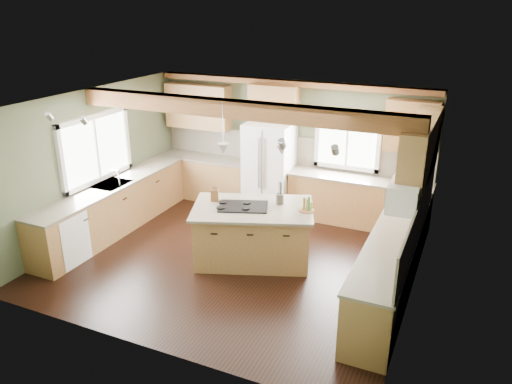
% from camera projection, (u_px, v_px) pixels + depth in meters
% --- Properties ---
extents(floor, '(5.60, 5.60, 0.00)m').
position_uv_depth(floor, '(236.00, 258.00, 8.27)').
color(floor, black).
rests_on(floor, ground).
extents(ceiling, '(5.60, 5.60, 0.00)m').
position_uv_depth(ceiling, '(233.00, 102.00, 7.35)').
color(ceiling, silver).
rests_on(ceiling, wall_back).
extents(wall_back, '(5.60, 0.00, 5.60)m').
position_uv_depth(wall_back, '(291.00, 145.00, 9.94)').
color(wall_back, '#4E573E').
rests_on(wall_back, ground).
extents(wall_left, '(0.00, 5.00, 5.00)m').
position_uv_depth(wall_left, '(94.00, 162.00, 8.88)').
color(wall_left, '#4E573E').
rests_on(wall_left, ground).
extents(wall_right, '(0.00, 5.00, 5.00)m').
position_uv_depth(wall_right, '(420.00, 214.00, 6.74)').
color(wall_right, '#4E573E').
rests_on(wall_right, ground).
extents(ceiling_beam, '(5.55, 0.26, 0.26)m').
position_uv_depth(ceiling_beam, '(236.00, 109.00, 7.48)').
color(ceiling_beam, brown).
rests_on(ceiling_beam, ceiling).
extents(soffit_trim, '(5.55, 0.20, 0.10)m').
position_uv_depth(soffit_trim, '(290.00, 83.00, 9.41)').
color(soffit_trim, brown).
rests_on(soffit_trim, ceiling).
extents(backsplash_back, '(5.58, 0.03, 0.58)m').
position_uv_depth(backsplash_back, '(290.00, 150.00, 9.96)').
color(backsplash_back, brown).
rests_on(backsplash_back, wall_back).
extents(backsplash_right, '(0.03, 3.70, 0.58)m').
position_uv_depth(backsplash_right, '(419.00, 218.00, 6.82)').
color(backsplash_right, brown).
rests_on(backsplash_right, wall_right).
extents(base_cab_back_left, '(2.02, 0.60, 0.88)m').
position_uv_depth(base_cab_back_left, '(206.00, 178.00, 10.68)').
color(base_cab_back_left, brown).
rests_on(base_cab_back_left, floor).
extents(counter_back_left, '(2.06, 0.64, 0.04)m').
position_uv_depth(counter_back_left, '(206.00, 158.00, 10.51)').
color(counter_back_left, '#4C4337').
rests_on(counter_back_left, base_cab_back_left).
extents(base_cab_back_right, '(2.62, 0.60, 0.88)m').
position_uv_depth(base_cab_back_right, '(358.00, 202.00, 9.42)').
color(base_cab_back_right, brown).
rests_on(base_cab_back_right, floor).
extents(counter_back_right, '(2.66, 0.64, 0.04)m').
position_uv_depth(counter_back_right, '(360.00, 179.00, 9.26)').
color(counter_back_right, '#4C4337').
rests_on(counter_back_right, base_cab_back_right).
extents(base_cab_left, '(0.60, 3.70, 0.88)m').
position_uv_depth(base_cab_left, '(114.00, 208.00, 9.12)').
color(base_cab_left, brown).
rests_on(base_cab_left, floor).
extents(counter_left, '(0.64, 3.74, 0.04)m').
position_uv_depth(counter_left, '(112.00, 185.00, 8.95)').
color(counter_left, '#4C4337').
rests_on(counter_left, base_cab_left).
extents(base_cab_right, '(0.60, 3.70, 0.88)m').
position_uv_depth(base_cab_right, '(392.00, 264.00, 7.20)').
color(base_cab_right, brown).
rests_on(base_cab_right, floor).
extents(counter_right, '(0.64, 3.74, 0.04)m').
position_uv_depth(counter_right, '(395.00, 235.00, 7.04)').
color(counter_right, '#4C4337').
rests_on(counter_right, base_cab_right).
extents(upper_cab_back_left, '(1.40, 0.35, 0.90)m').
position_uv_depth(upper_cab_back_left, '(198.00, 106.00, 10.32)').
color(upper_cab_back_left, brown).
rests_on(upper_cab_back_left, wall_back).
extents(upper_cab_over_fridge, '(0.96, 0.35, 0.70)m').
position_uv_depth(upper_cab_over_fridge, '(274.00, 103.00, 9.60)').
color(upper_cab_over_fridge, brown).
rests_on(upper_cab_over_fridge, wall_back).
extents(upper_cab_right, '(0.35, 2.20, 0.90)m').
position_uv_depth(upper_cab_right, '(421.00, 149.00, 7.34)').
color(upper_cab_right, brown).
rests_on(upper_cab_right, wall_right).
extents(upper_cab_back_corner, '(0.90, 0.35, 0.90)m').
position_uv_depth(upper_cab_back_corner, '(412.00, 126.00, 8.68)').
color(upper_cab_back_corner, brown).
rests_on(upper_cab_back_corner, wall_back).
extents(window_left, '(0.04, 1.60, 1.05)m').
position_uv_depth(window_left, '(95.00, 148.00, 8.83)').
color(window_left, white).
rests_on(window_left, wall_left).
extents(window_back, '(1.10, 0.04, 1.00)m').
position_uv_depth(window_back, '(348.00, 139.00, 9.39)').
color(window_back, white).
rests_on(window_back, wall_back).
extents(sink, '(0.50, 0.65, 0.03)m').
position_uv_depth(sink, '(112.00, 185.00, 8.95)').
color(sink, '#262628').
rests_on(sink, counter_left).
extents(faucet, '(0.02, 0.02, 0.28)m').
position_uv_depth(faucet, '(119.00, 178.00, 8.83)').
color(faucet, '#B2B2B7').
rests_on(faucet, sink).
extents(dishwasher, '(0.60, 0.60, 0.84)m').
position_uv_depth(dishwasher, '(62.00, 238.00, 8.01)').
color(dishwasher, white).
rests_on(dishwasher, floor).
extents(oven, '(0.60, 0.72, 0.84)m').
position_uv_depth(oven, '(372.00, 312.00, 6.10)').
color(oven, white).
rests_on(oven, floor).
extents(microwave, '(0.40, 0.70, 0.38)m').
position_uv_depth(microwave, '(405.00, 195.00, 6.69)').
color(microwave, white).
rests_on(microwave, wall_right).
extents(pendant_left, '(0.18, 0.18, 0.16)m').
position_uv_depth(pendant_left, '(223.00, 149.00, 7.61)').
color(pendant_left, '#B2B2B7').
rests_on(pendant_left, ceiling).
extents(pendant_right, '(0.18, 0.18, 0.16)m').
position_uv_depth(pendant_right, '(282.00, 150.00, 7.56)').
color(pendant_right, '#B2B2B7').
rests_on(pendant_right, ceiling).
extents(refrigerator, '(0.90, 0.74, 1.80)m').
position_uv_depth(refrigerator, '(269.00, 168.00, 9.87)').
color(refrigerator, white).
rests_on(refrigerator, floor).
extents(island, '(2.05, 1.64, 0.88)m').
position_uv_depth(island, '(253.00, 234.00, 8.10)').
color(island, brown).
rests_on(island, floor).
extents(island_top, '(2.20, 1.79, 0.04)m').
position_uv_depth(island_top, '(253.00, 208.00, 7.94)').
color(island_top, '#4C4337').
rests_on(island_top, island).
extents(cooktop, '(0.90, 0.75, 0.02)m').
position_uv_depth(cooktop, '(243.00, 206.00, 7.94)').
color(cooktop, black).
rests_on(cooktop, island_top).
extents(knife_block, '(0.14, 0.12, 0.20)m').
position_uv_depth(knife_block, '(215.00, 195.00, 8.14)').
color(knife_block, '#572B1A').
rests_on(knife_block, island_top).
extents(utensil_crock, '(0.16, 0.16, 0.17)m').
position_uv_depth(utensil_crock, '(280.00, 199.00, 8.03)').
color(utensil_crock, '#3E3832').
rests_on(utensil_crock, island_top).
extents(bottle_tray, '(0.35, 0.35, 0.23)m').
position_uv_depth(bottle_tray, '(307.00, 204.00, 7.76)').
color(bottle_tray, '#562B1A').
rests_on(bottle_tray, island_top).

